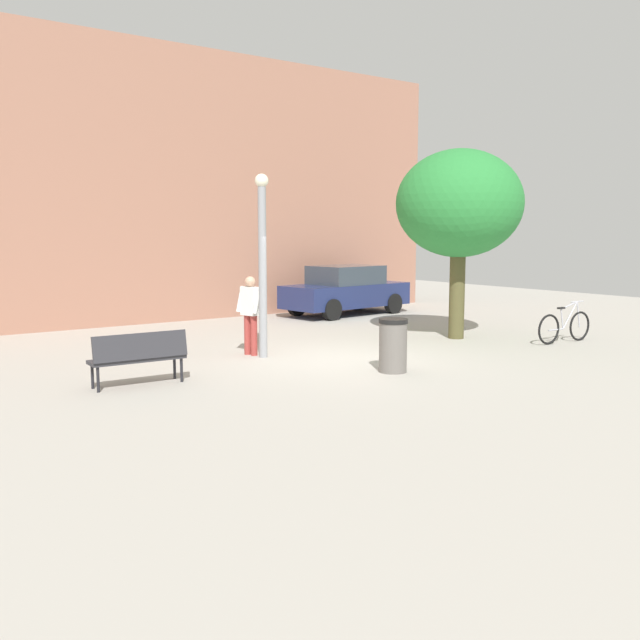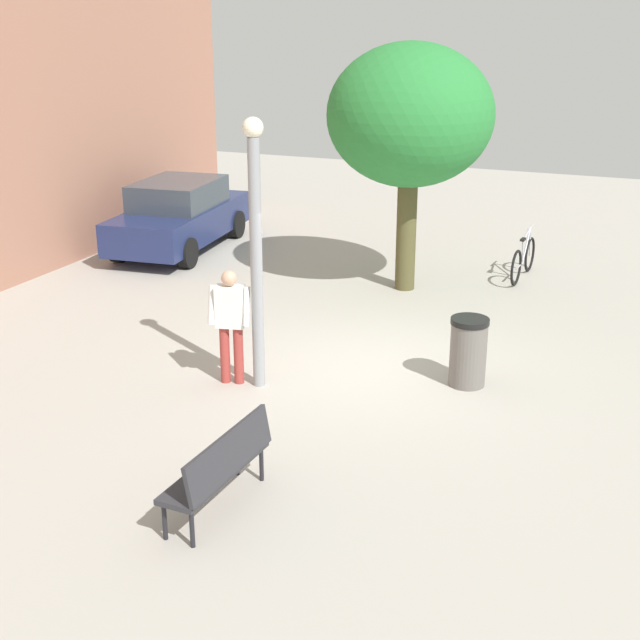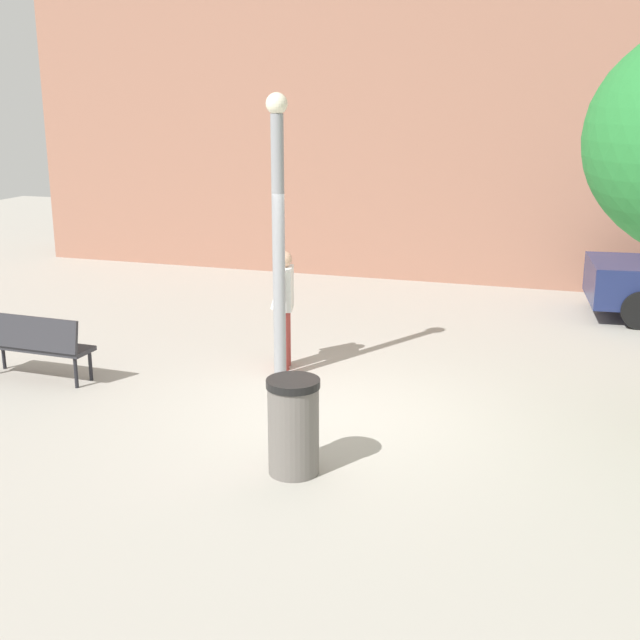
{
  "view_description": "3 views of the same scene",
  "coord_description": "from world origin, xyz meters",
  "px_view_note": "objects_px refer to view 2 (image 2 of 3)",
  "views": [
    {
      "loc": [
        -8.56,
        -11.05,
        2.58
      ],
      "look_at": [
        0.06,
        0.9,
        0.72
      ],
      "focal_mm": 38.94,
      "sensor_mm": 36.0,
      "label": 1
    },
    {
      "loc": [
        -11.35,
        -4.03,
        5.03
      ],
      "look_at": [
        -0.09,
        0.7,
        0.69
      ],
      "focal_mm": 48.71,
      "sensor_mm": 36.0,
      "label": 2
    },
    {
      "loc": [
        2.54,
        -8.78,
        3.71
      ],
      "look_at": [
        -0.34,
        0.28,
        1.11
      ],
      "focal_mm": 46.0,
      "sensor_mm": 36.0,
      "label": 3
    }
  ],
  "objects_px": {
    "person_by_lamppost": "(230,319)",
    "park_bench": "(221,464)",
    "plaza_tree": "(410,117)",
    "bicycle_silver": "(523,259)",
    "parked_car_navy": "(179,215)",
    "lamppost": "(256,243)",
    "trash_bin": "(468,352)"
  },
  "relations": [
    {
      "from": "person_by_lamppost",
      "to": "park_bench",
      "type": "relative_size",
      "value": 1.03
    },
    {
      "from": "person_by_lamppost",
      "to": "parked_car_navy",
      "type": "distance_m",
      "value": 7.68
    },
    {
      "from": "parked_car_navy",
      "to": "plaza_tree",
      "type": "bearing_deg",
      "value": -98.94
    },
    {
      "from": "plaza_tree",
      "to": "bicycle_silver",
      "type": "bearing_deg",
      "value": -51.25
    },
    {
      "from": "lamppost",
      "to": "plaza_tree",
      "type": "height_order",
      "value": "plaza_tree"
    },
    {
      "from": "bicycle_silver",
      "to": "parked_car_navy",
      "type": "distance_m",
      "value": 7.53
    },
    {
      "from": "lamppost",
      "to": "person_by_lamppost",
      "type": "distance_m",
      "value": 1.19
    },
    {
      "from": "park_bench",
      "to": "plaza_tree",
      "type": "bearing_deg",
      "value": 4.14
    },
    {
      "from": "lamppost",
      "to": "plaza_tree",
      "type": "distance_m",
      "value": 5.35
    },
    {
      "from": "lamppost",
      "to": "parked_car_navy",
      "type": "xyz_separation_m",
      "value": [
        6.07,
        5.0,
        -1.32
      ]
    },
    {
      "from": "plaza_tree",
      "to": "trash_bin",
      "type": "height_order",
      "value": "plaza_tree"
    },
    {
      "from": "parked_car_navy",
      "to": "trash_bin",
      "type": "xyz_separation_m",
      "value": [
        -4.91,
        -7.73,
        -0.27
      ]
    },
    {
      "from": "lamppost",
      "to": "plaza_tree",
      "type": "bearing_deg",
      "value": -5.74
    },
    {
      "from": "bicycle_silver",
      "to": "lamppost",
      "type": "bearing_deg",
      "value": 159.84
    },
    {
      "from": "park_bench",
      "to": "plaza_tree",
      "type": "relative_size",
      "value": 0.35
    },
    {
      "from": "person_by_lamppost",
      "to": "parked_car_navy",
      "type": "height_order",
      "value": "person_by_lamppost"
    },
    {
      "from": "plaza_tree",
      "to": "park_bench",
      "type": "bearing_deg",
      "value": -175.86
    },
    {
      "from": "parked_car_navy",
      "to": "trash_bin",
      "type": "bearing_deg",
      "value": -122.43
    },
    {
      "from": "person_by_lamppost",
      "to": "plaza_tree",
      "type": "height_order",
      "value": "plaza_tree"
    },
    {
      "from": "lamppost",
      "to": "bicycle_silver",
      "type": "distance_m",
      "value": 7.42
    },
    {
      "from": "lamppost",
      "to": "person_by_lamppost",
      "type": "xyz_separation_m",
      "value": [
        -0.07,
        0.39,
        -1.13
      ]
    },
    {
      "from": "person_by_lamppost",
      "to": "plaza_tree",
      "type": "xyz_separation_m",
      "value": [
        5.27,
        -0.92,
        2.28
      ]
    },
    {
      "from": "person_by_lamppost",
      "to": "bicycle_silver",
      "type": "bearing_deg",
      "value": -22.8
    },
    {
      "from": "park_bench",
      "to": "trash_bin",
      "type": "relative_size",
      "value": 1.62
    },
    {
      "from": "person_by_lamppost",
      "to": "park_bench",
      "type": "height_order",
      "value": "person_by_lamppost"
    },
    {
      "from": "bicycle_silver",
      "to": "plaza_tree",
      "type": "bearing_deg",
      "value": 128.75
    },
    {
      "from": "lamppost",
      "to": "parked_car_navy",
      "type": "height_order",
      "value": "lamppost"
    },
    {
      "from": "park_bench",
      "to": "lamppost",
      "type": "bearing_deg",
      "value": 19.85
    },
    {
      "from": "plaza_tree",
      "to": "bicycle_silver",
      "type": "height_order",
      "value": "plaza_tree"
    },
    {
      "from": "lamppost",
      "to": "parked_car_navy",
      "type": "relative_size",
      "value": 0.86
    },
    {
      "from": "plaza_tree",
      "to": "trash_bin",
      "type": "xyz_separation_m",
      "value": [
        -4.04,
        -2.2,
        -2.74
      ]
    },
    {
      "from": "lamppost",
      "to": "person_by_lamppost",
      "type": "relative_size",
      "value": 2.25
    }
  ]
}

